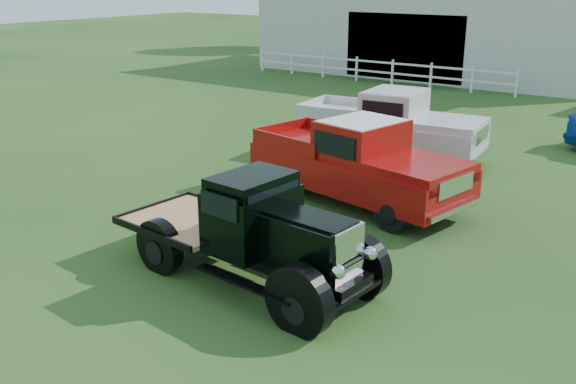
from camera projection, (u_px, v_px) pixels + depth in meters
The scene contains 6 objects.
ground at pixel (243, 259), 12.13m from camera, with size 120.00×120.00×0.00m, color #213E17.
shed_left at pixel (445, 19), 35.10m from camera, with size 18.80×10.20×5.60m, color #ADADAD, non-canonical shape.
fence_rail at pixel (374, 70), 31.74m from camera, with size 14.20×0.16×1.20m, color white, non-canonical shape.
vintage_flatbed at pixel (249, 228), 11.00m from camera, with size 4.94×1.96×1.96m, color black, non-canonical shape.
red_pickup at pixel (357, 161), 14.89m from camera, with size 5.50×2.11×2.01m, color #9A0F0C, non-canonical shape.
white_pickup at pixel (390, 126), 18.36m from camera, with size 5.42×2.10×1.99m, color beige, non-canonical shape.
Camera 1 is at (7.15, -8.50, 5.11)m, focal length 40.00 mm.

